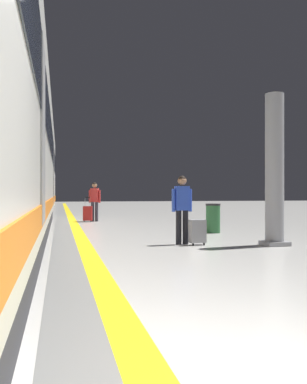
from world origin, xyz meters
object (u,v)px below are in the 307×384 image
(platform_pillar, at_px, (274,173))
(waste_bin, at_px, (213,218))
(suitcase_near, at_px, (197,231))
(suitcase_mid, at_px, (88,213))
(passenger_mid, at_px, (95,199))
(passenger_near, at_px, (182,205))

(platform_pillar, distance_m, waste_bin, 3.51)
(suitcase_near, distance_m, suitcase_mid, 8.86)
(suitcase_near, distance_m, platform_pillar, 2.30)
(suitcase_near, bearing_deg, suitcase_mid, 103.15)
(passenger_mid, bearing_deg, waste_bin, -62.64)
(suitcase_near, bearing_deg, passenger_near, 148.31)
(waste_bin, bearing_deg, passenger_near, -124.41)
(suitcase_mid, bearing_deg, platform_pillar, -67.34)
(passenger_mid, bearing_deg, platform_pillar, -69.71)
(passenger_near, bearing_deg, suitcase_near, -31.69)
(suitcase_near, distance_m, passenger_mid, 9.12)
(suitcase_near, relative_size, platform_pillar, 0.17)
(suitcase_near, xyz_separation_m, platform_pillar, (1.77, -0.45, 1.40))
(passenger_near, xyz_separation_m, waste_bin, (1.79, 2.62, -0.51))
(suitcase_mid, relative_size, platform_pillar, 0.30)
(suitcase_mid, bearing_deg, passenger_mid, 44.26)
(suitcase_near, relative_size, waste_bin, 0.66)
(passenger_mid, relative_size, suitcase_mid, 1.60)
(passenger_near, height_order, platform_pillar, platform_pillar)
(suitcase_near, xyz_separation_m, waste_bin, (1.47, 2.81, 0.13))
(passenger_near, height_order, suitcase_mid, passenger_near)
(suitcase_near, relative_size, passenger_mid, 0.35)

